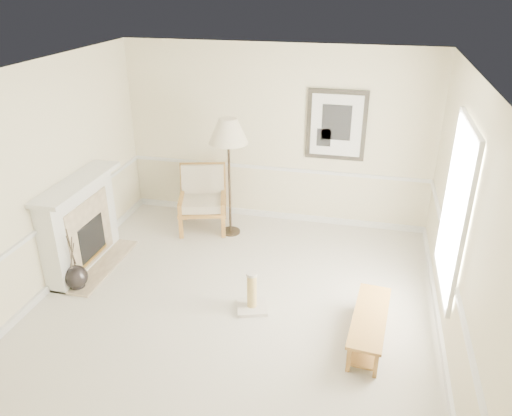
{
  "coord_description": "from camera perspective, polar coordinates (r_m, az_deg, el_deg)",
  "views": [
    {
      "loc": [
        1.46,
        -4.87,
        3.82
      ],
      "look_at": [
        0.15,
        0.7,
        1.13
      ],
      "focal_mm": 35.0,
      "sensor_mm": 36.0,
      "label": 1
    }
  ],
  "objects": [
    {
      "name": "fireplace",
      "position": [
        7.38,
        -19.38,
        -1.84
      ],
      "size": [
        0.64,
        1.64,
        1.31
      ],
      "color": "white",
      "rests_on": "ground"
    },
    {
      "name": "ground",
      "position": [
        6.36,
        -2.8,
        -11.74
      ],
      "size": [
        5.5,
        5.5,
        0.0
      ],
      "primitive_type": "plane",
      "color": "silver",
      "rests_on": "ground"
    },
    {
      "name": "room",
      "position": [
        5.48,
        -1.6,
        4.3
      ],
      "size": [
        5.04,
        5.54,
        2.92
      ],
      "color": "#F2E8BD",
      "rests_on": "ground"
    },
    {
      "name": "scratching_post",
      "position": [
        6.31,
        -0.48,
        -10.19
      ],
      "size": [
        0.47,
        0.47,
        0.53
      ],
      "rotation": [
        0.0,
        0.0,
        0.32
      ],
      "color": "silver",
      "rests_on": "ground"
    },
    {
      "name": "armchair",
      "position": [
        8.19,
        -6.11,
        1.48
      ],
      "size": [
        0.95,
        0.98,
        1.01
      ],
      "rotation": [
        0.0,
        0.0,
        0.27
      ],
      "color": "olive",
      "rests_on": "ground"
    },
    {
      "name": "bench",
      "position": [
        5.93,
        12.81,
        -12.76
      ],
      "size": [
        0.48,
        1.26,
        0.35
      ],
      "rotation": [
        0.0,
        0.0,
        -0.09
      ],
      "color": "olive",
      "rests_on": "ground"
    },
    {
      "name": "floor_lamp",
      "position": [
        7.51,
        -3.19,
        8.4
      ],
      "size": [
        0.69,
        0.69,
        1.89
      ],
      "rotation": [
        0.0,
        0.0,
        -0.17
      ],
      "color": "black",
      "rests_on": "ground"
    },
    {
      "name": "floor_vase",
      "position": [
        7.1,
        -19.87,
        -7.47
      ],
      "size": [
        0.31,
        0.31,
        0.91
      ],
      "rotation": [
        0.0,
        0.0,
        -0.38
      ],
      "color": "black",
      "rests_on": "ground"
    }
  ]
}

